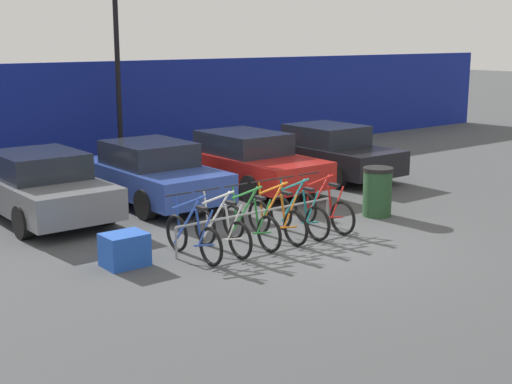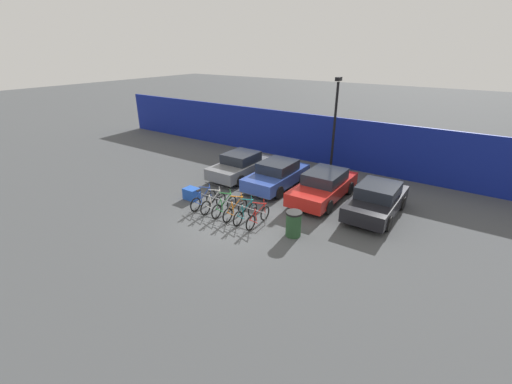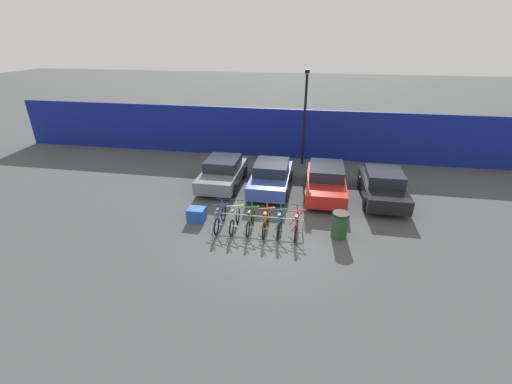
{
  "view_description": "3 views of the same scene",
  "coord_description": "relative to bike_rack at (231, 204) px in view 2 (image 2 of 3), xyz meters",
  "views": [
    {
      "loc": [
        -8.4,
        -9.26,
        3.71
      ],
      "look_at": [
        -0.23,
        1.12,
        0.8
      ],
      "focal_mm": 50.0,
      "sensor_mm": 36.0,
      "label": 1
    },
    {
      "loc": [
        8.02,
        -9.87,
        6.89
      ],
      "look_at": [
        0.24,
        1.44,
        0.99
      ],
      "focal_mm": 24.0,
      "sensor_mm": 36.0,
      "label": 2
    },
    {
      "loc": [
        1.41,
        -10.93,
        7.08
      ],
      "look_at": [
        -0.92,
        2.32,
        0.82
      ],
      "focal_mm": 24.0,
      "sensor_mm": 36.0,
      "label": 3
    }
  ],
  "objects": [
    {
      "name": "car_red",
      "position": [
        2.63,
        3.83,
        0.21
      ],
      "size": [
        1.91,
        4.52,
        1.4
      ],
      "color": "red",
      "rests_on": "ground"
    },
    {
      "name": "hoarding_wall",
      "position": [
        0.54,
        8.82,
        1.02
      ],
      "size": [
        36.0,
        0.16,
        3.0
      ],
      "primitive_type": "cube",
      "color": "navy",
      "rests_on": "ground"
    },
    {
      "name": "bicycle_red",
      "position": [
        1.52,
        -0.15,
        -0.11
      ],
      "size": [
        0.68,
        1.71,
        1.05
      ],
      "rotation": [
        0.0,
        0.0,
        0.02
      ],
      "color": "black",
      "rests_on": "ground"
    },
    {
      "name": "trash_bin",
      "position": [
        3.13,
        -0.07,
        0.03
      ],
      "size": [
        0.63,
        0.63,
        1.03
      ],
      "color": "#234728",
      "rests_on": "ground"
    },
    {
      "name": "cargo_crate",
      "position": [
        -2.63,
        0.21,
        -0.21
      ],
      "size": [
        0.7,
        0.56,
        0.55
      ],
      "primitive_type": "cube",
      "color": "blue",
      "rests_on": "ground"
    },
    {
      "name": "bicycle_orange",
      "position": [
        0.33,
        -0.15,
        -0.11
      ],
      "size": [
        0.68,
        1.71,
        1.05
      ],
      "rotation": [
        0.0,
        0.0,
        -0.05
      ],
      "color": "black",
      "rests_on": "ground"
    },
    {
      "name": "bicycle_teal",
      "position": [
        0.87,
        -0.15,
        -0.11
      ],
      "size": [
        0.68,
        1.71,
        1.05
      ],
      "rotation": [
        0.0,
        0.0,
        -0.02
      ],
      "color": "black",
      "rests_on": "ground"
    },
    {
      "name": "ground_plane",
      "position": [
        0.54,
        -0.68,
        -0.48
      ],
      "size": [
        120.0,
        120.0,
        0.0
      ],
      "primitive_type": "plane",
      "color": "#424447"
    },
    {
      "name": "car_grey",
      "position": [
        -2.5,
        4.0,
        0.21
      ],
      "size": [
        1.91,
        4.02,
        1.4
      ],
      "color": "slate",
      "rests_on": "ground"
    },
    {
      "name": "bicycle_green",
      "position": [
        -0.28,
        -0.15,
        -0.11
      ],
      "size": [
        0.68,
        1.71,
        1.05
      ],
      "rotation": [
        0.0,
        0.0,
        -0.06
      ],
      "color": "black",
      "rests_on": "ground"
    },
    {
      "name": "bicycle_blue",
      "position": [
        -1.52,
        -0.15,
        -0.11
      ],
      "size": [
        0.68,
        1.71,
        1.05
      ],
      "rotation": [
        0.0,
        0.0,
        0.06
      ],
      "color": "black",
      "rests_on": "ground"
    },
    {
      "name": "car_black",
      "position": [
        5.23,
        3.61,
        0.21
      ],
      "size": [
        1.91,
        4.04,
        1.4
      ],
      "color": "black",
      "rests_on": "ground"
    },
    {
      "name": "lamp_post",
      "position": [
        1.32,
        7.83,
        2.53
      ],
      "size": [
        0.24,
        0.44,
        5.33
      ],
      "color": "black",
      "rests_on": "ground"
    },
    {
      "name": "bicycle_white",
      "position": [
        -0.92,
        -0.15,
        -0.11
      ],
      "size": [
        0.68,
        1.71,
        1.05
      ],
      "rotation": [
        0.0,
        0.0,
        -0.05
      ],
      "color": "black",
      "rests_on": "ground"
    },
    {
      "name": "bike_rack",
      "position": [
        0.0,
        0.0,
        0.0
      ],
      "size": [
        3.57,
        0.04,
        0.57
      ],
      "color": "gray",
      "rests_on": "ground"
    },
    {
      "name": "car_blue",
      "position": [
        -0.01,
        3.85,
        0.21
      ],
      "size": [
        1.91,
        4.09,
        1.4
      ],
      "color": "#2D479E",
      "rests_on": "ground"
    }
  ]
}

